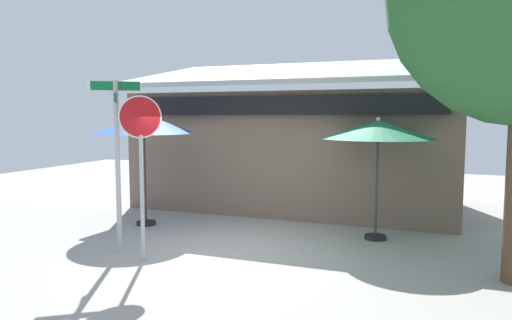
% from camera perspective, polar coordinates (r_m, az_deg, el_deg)
% --- Properties ---
extents(ground_plane, '(28.00, 28.00, 0.10)m').
position_cam_1_polar(ground_plane, '(8.89, -2.48, -11.36)').
color(ground_plane, '#9E9B93').
extents(cafe_building, '(8.85, 4.71, 4.20)m').
position_cam_1_polar(cafe_building, '(13.12, 5.08, 1.67)').
color(cafe_building, '#705B4C').
rests_on(cafe_building, ground).
extents(street_sign_post, '(0.77, 0.72, 3.15)m').
position_cam_1_polar(street_sign_post, '(8.84, -16.56, 1.30)').
color(street_sign_post, '#A8AAB2').
rests_on(street_sign_post, ground).
extents(stop_sign, '(0.54, 0.50, 2.86)m').
position_cam_1_polar(stop_sign, '(8.20, -13.83, 1.43)').
color(stop_sign, '#A8AAB2').
rests_on(stop_sign, ground).
extents(patio_umbrella_royal_blue_left, '(2.30, 2.30, 2.63)m').
position_cam_1_polar(patio_umbrella_royal_blue_left, '(10.93, -13.50, 4.25)').
color(patio_umbrella_royal_blue_left, black).
rests_on(patio_umbrella_royal_blue_left, ground).
extents(patio_umbrella_forest_green_center, '(2.29, 2.29, 2.49)m').
position_cam_1_polar(patio_umbrella_forest_green_center, '(9.69, 14.63, 3.47)').
color(patio_umbrella_forest_green_center, black).
rests_on(patio_umbrella_forest_green_center, ground).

